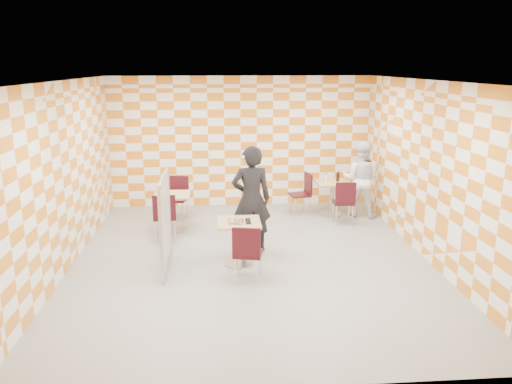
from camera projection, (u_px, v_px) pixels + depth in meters
room_shell at (249, 168)px, 8.68m from camera, size 7.00×7.00×7.00m
main_table at (239, 235)px, 8.24m from camera, size 0.70×0.70×0.75m
second_table at (332, 193)px, 10.97m from camera, size 0.70×0.70×0.75m
empty_table at (173, 206)px, 9.94m from camera, size 0.70×0.70×0.75m
chair_main_front at (247, 250)px, 7.49m from camera, size 0.50×0.51×0.92m
chair_second_front at (344, 199)px, 10.29m from camera, size 0.44×0.45×0.92m
chair_second_side at (304, 190)px, 11.01m from camera, size 0.50×0.49×0.92m
chair_empty_near at (165, 214)px, 9.31m from camera, size 0.45×0.46×0.92m
chair_empty_far at (178, 194)px, 10.70m from camera, size 0.51×0.52×0.92m
partition at (165, 222)px, 8.01m from camera, size 0.08×1.38×1.55m
man_dark at (251, 199)px, 8.76m from camera, size 0.72×0.50×1.90m
man_white at (360, 179)px, 10.83m from camera, size 0.99×0.90×1.66m
pizza_on_foil at (239, 221)px, 8.16m from camera, size 0.40×0.40×0.04m
sport_bottle at (326, 178)px, 10.92m from camera, size 0.06×0.06×0.20m
soda_bottle at (338, 177)px, 10.95m from camera, size 0.07×0.07×0.23m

